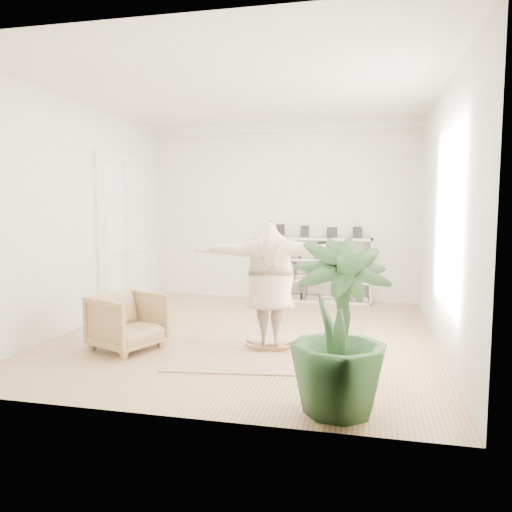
% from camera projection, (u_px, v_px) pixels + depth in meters
% --- Properties ---
extents(floor, '(6.00, 6.00, 0.00)m').
position_uv_depth(floor, '(247.00, 335.00, 7.57)').
color(floor, '#926B4B').
rests_on(floor, ground).
extents(room_shell, '(6.00, 6.00, 6.00)m').
position_uv_depth(room_shell, '(282.00, 128.00, 10.05)').
color(room_shell, silver).
rests_on(room_shell, floor).
extents(doors, '(0.09, 1.78, 2.92)m').
position_uv_depth(doors, '(123.00, 235.00, 9.29)').
color(doors, white).
rests_on(doors, floor).
extents(bookshelf, '(2.20, 0.35, 1.64)m').
position_uv_depth(bookshelf, '(316.00, 271.00, 10.07)').
color(bookshelf, silver).
rests_on(bookshelf, floor).
extents(armchair, '(1.09, 1.07, 0.76)m').
position_uv_depth(armchair, '(127.00, 322.00, 6.79)').
color(armchair, tan).
rests_on(armchair, floor).
extents(rug, '(2.74, 2.32, 0.02)m').
position_uv_depth(rug, '(270.00, 350.00, 6.74)').
color(rug, tan).
rests_on(rug, floor).
extents(rocker_board, '(0.48, 0.33, 0.10)m').
position_uv_depth(rocker_board, '(270.00, 346.00, 6.74)').
color(rocker_board, brown).
rests_on(rocker_board, rug).
extents(person, '(2.09, 0.82, 1.66)m').
position_uv_depth(person, '(270.00, 282.00, 6.65)').
color(person, '#C8AA96').
rests_on(person, rocker_board).
extents(houseplant, '(1.19, 1.19, 1.65)m').
position_uv_depth(houseplant, '(339.00, 327.00, 4.67)').
color(houseplant, '#2C5028').
rests_on(houseplant, floor).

